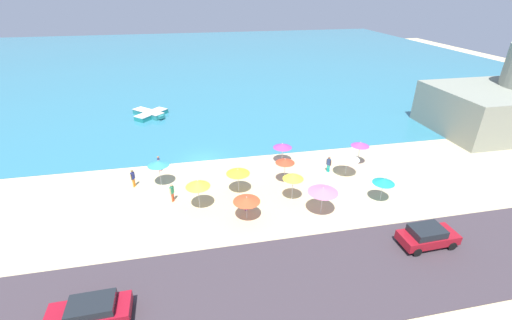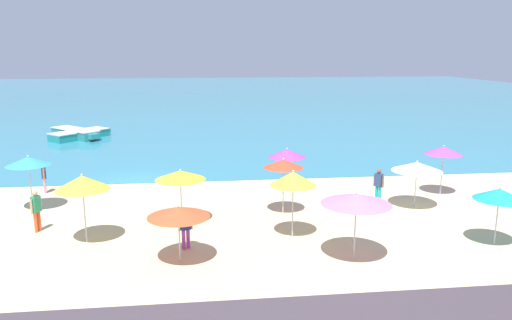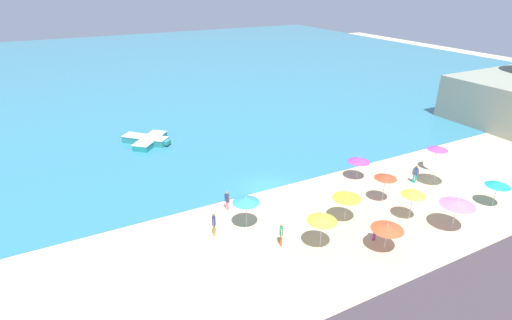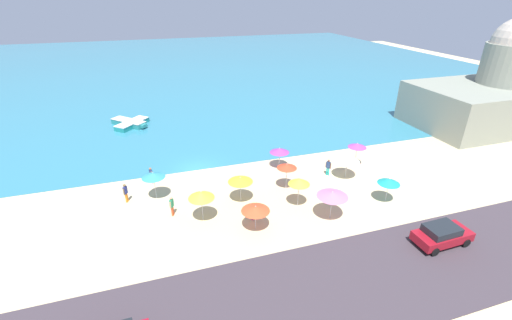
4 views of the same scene
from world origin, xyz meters
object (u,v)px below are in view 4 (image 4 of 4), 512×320
at_px(bather_2, 126,192).
at_px(bather_4, 253,210).
at_px(beach_umbrella_5, 201,195).
at_px(beach_umbrella_4, 389,181).
at_px(parked_car_1, 442,234).
at_px(beach_umbrella_7, 280,150).
at_px(beach_umbrella_9, 287,166).
at_px(skiff_nearshore, 132,124).
at_px(beach_umbrella_1, 348,159).
at_px(bather_3, 328,167).
at_px(skiff_offshore, 129,123).
at_px(beach_umbrella_0, 299,181).
at_px(beach_umbrella_8, 333,194).
at_px(harbor_fortress, 489,91).
at_px(beach_umbrella_10, 153,175).
at_px(bather_1, 151,175).
at_px(beach_umbrella_6, 357,145).
at_px(beach_umbrella_3, 255,209).
at_px(beach_umbrella_2, 240,180).
at_px(bather_0, 172,205).

distance_m(bather_2, bather_4, 11.23).
bearing_deg(beach_umbrella_5, beach_umbrella_4, -7.47).
bearing_deg(beach_umbrella_5, parked_car_1, -26.81).
relative_size(beach_umbrella_7, bather_4, 1.40).
bearing_deg(beach_umbrella_9, beach_umbrella_5, -162.39).
bearing_deg(beach_umbrella_4, skiff_nearshore, 129.04).
relative_size(beach_umbrella_1, bather_3, 1.38).
bearing_deg(beach_umbrella_9, beach_umbrella_4, -31.95).
xyz_separation_m(beach_umbrella_1, skiff_offshore, (-20.40, 21.41, -1.53)).
bearing_deg(beach_umbrella_0, beach_umbrella_7, 81.65).
relative_size(beach_umbrella_8, bather_2, 1.41).
bearing_deg(bather_3, parked_car_1, -76.79).
bearing_deg(harbor_fortress, beach_umbrella_10, -172.22).
distance_m(bather_1, bather_3, 17.03).
bearing_deg(beach_umbrella_0, beach_umbrella_5, 177.46).
relative_size(beach_umbrella_6, beach_umbrella_8, 1.03).
distance_m(beach_umbrella_4, bather_3, 6.38).
bearing_deg(skiff_nearshore, beach_umbrella_9, -57.42).
height_order(beach_umbrella_4, bather_3, beach_umbrella_4).
relative_size(beach_umbrella_3, beach_umbrella_9, 0.84).
height_order(beach_umbrella_0, beach_umbrella_10, beach_umbrella_0).
bearing_deg(skiff_offshore, beach_umbrella_0, -60.47).
xyz_separation_m(beach_umbrella_0, beach_umbrella_2, (-4.42, 2.18, -0.27)).
bearing_deg(beach_umbrella_8, harbor_fortress, 23.57).
height_order(beach_umbrella_6, bather_1, beach_umbrella_6).
bearing_deg(beach_umbrella_8, skiff_nearshore, 119.80).
relative_size(beach_umbrella_9, bather_0, 1.48).
height_order(beach_umbrella_0, harbor_fortress, harbor_fortress).
bearing_deg(beach_umbrella_7, beach_umbrella_4, -53.50).
height_order(beach_umbrella_2, bather_2, beach_umbrella_2).
distance_m(beach_umbrella_8, harbor_fortress, 32.94).
relative_size(beach_umbrella_1, harbor_fortress, 0.15).
bearing_deg(beach_umbrella_4, bather_1, 153.96).
bearing_deg(beach_umbrella_10, skiff_offshore, 97.33).
distance_m(beach_umbrella_4, bather_4, 11.81).
height_order(beach_umbrella_0, beach_umbrella_7, beach_umbrella_0).
distance_m(bather_1, skiff_nearshore, 16.66).
bearing_deg(bather_0, beach_umbrella_5, -33.00).
height_order(beach_umbrella_0, bather_2, beach_umbrella_0).
relative_size(beach_umbrella_1, bather_2, 1.33).
bearing_deg(beach_umbrella_6, skiff_offshore, 139.27).
bearing_deg(beach_umbrella_2, bather_4, -85.31).
relative_size(beach_umbrella_2, beach_umbrella_6, 0.93).
height_order(beach_umbrella_7, beach_umbrella_8, beach_umbrella_8).
height_order(beach_umbrella_6, parked_car_1, beach_umbrella_6).
bearing_deg(beach_umbrella_5, bather_3, 15.95).
height_order(beach_umbrella_9, skiff_nearshore, beach_umbrella_9).
bearing_deg(skiff_nearshore, beach_umbrella_10, -83.82).
bearing_deg(bather_2, beach_umbrella_8, -25.45).
distance_m(beach_umbrella_8, bather_4, 6.32).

